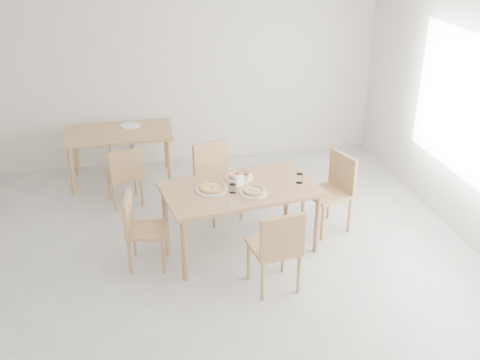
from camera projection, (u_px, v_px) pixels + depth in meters
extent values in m
plane|color=beige|center=(215.00, 298.00, 5.54)|extent=(7.00, 7.00, 0.00)
plane|color=white|center=(208.00, 5.00, 4.32)|extent=(7.00, 7.00, 0.00)
plane|color=silver|center=(173.00, 70.00, 8.02)|extent=(6.00, 0.00, 6.00)
cube|color=#A87F56|center=(240.00, 189.00, 6.08)|extent=(1.77, 1.18, 0.04)
cylinder|color=#A87F56|center=(184.00, 250.00, 5.67)|extent=(0.06, 0.06, 0.71)
cylinder|color=#A87F56|center=(317.00, 224.00, 6.15)|extent=(0.06, 0.06, 0.71)
cylinder|color=#A87F56|center=(165.00, 214.00, 6.34)|extent=(0.06, 0.06, 0.71)
cylinder|color=#A87F56|center=(287.00, 193.00, 6.82)|extent=(0.06, 0.06, 0.71)
cube|color=tan|center=(274.00, 247.00, 5.53)|extent=(0.51, 0.51, 0.04)
cube|color=tan|center=(283.00, 237.00, 5.26)|extent=(0.45, 0.10, 0.43)
cylinder|color=tan|center=(283.00, 254.00, 5.86)|extent=(0.04, 0.04, 0.44)
cylinder|color=tan|center=(249.00, 261.00, 5.74)|extent=(0.04, 0.04, 0.44)
cylinder|color=tan|center=(299.00, 274.00, 5.53)|extent=(0.04, 0.04, 0.44)
cylinder|color=tan|center=(262.00, 282.00, 5.42)|extent=(0.04, 0.04, 0.44)
cube|color=tan|center=(219.00, 182.00, 6.82)|extent=(0.60, 0.60, 0.04)
cube|color=tan|center=(210.00, 159.00, 6.88)|extent=(0.44, 0.21, 0.44)
cylinder|color=tan|center=(214.00, 211.00, 6.68)|extent=(0.04, 0.04, 0.45)
cylinder|color=tan|center=(241.00, 202.00, 6.88)|extent=(0.04, 0.04, 0.45)
cylinder|color=tan|center=(198.00, 198.00, 6.98)|extent=(0.04, 0.04, 0.45)
cylinder|color=tan|center=(224.00, 190.00, 7.18)|extent=(0.04, 0.04, 0.45)
cube|color=tan|center=(147.00, 230.00, 5.91)|extent=(0.47, 0.47, 0.04)
cube|color=tan|center=(128.00, 213.00, 5.81)|extent=(0.11, 0.41, 0.39)
cylinder|color=tan|center=(163.00, 257.00, 5.85)|extent=(0.03, 0.03, 0.40)
cylinder|color=tan|center=(167.00, 239.00, 6.16)|extent=(0.03, 0.03, 0.40)
cylinder|color=tan|center=(130.00, 257.00, 5.84)|extent=(0.03, 0.03, 0.40)
cylinder|color=tan|center=(135.00, 239.00, 6.15)|extent=(0.03, 0.03, 0.40)
cube|color=tan|center=(327.00, 194.00, 6.56)|extent=(0.58, 0.58, 0.04)
cube|color=tan|center=(343.00, 171.00, 6.54)|extent=(0.18, 0.45, 0.44)
cylinder|color=tan|center=(303.00, 209.00, 6.73)|extent=(0.04, 0.04, 0.45)
cylinder|color=tan|center=(322.00, 223.00, 6.42)|extent=(0.04, 0.04, 0.45)
cylinder|color=tan|center=(329.00, 201.00, 6.90)|extent=(0.04, 0.04, 0.45)
cylinder|color=tan|center=(349.00, 215.00, 6.59)|extent=(0.04, 0.04, 0.45)
cylinder|color=white|center=(212.00, 189.00, 6.01)|extent=(0.34, 0.34, 0.02)
cylinder|color=white|center=(254.00, 193.00, 5.94)|extent=(0.29, 0.29, 0.02)
cylinder|color=white|center=(239.00, 177.00, 6.29)|extent=(0.31, 0.31, 0.02)
cylinder|color=#F1CC71|center=(212.00, 188.00, 6.00)|extent=(0.34, 0.34, 0.01)
torus|color=#F1CC71|center=(212.00, 187.00, 6.00)|extent=(0.34, 0.34, 0.03)
cylinder|color=#D45F25|center=(212.00, 187.00, 6.00)|extent=(0.27, 0.27, 0.01)
ellipsoid|color=#166318|center=(212.00, 187.00, 6.00)|extent=(0.05, 0.04, 0.01)
cylinder|color=#F1CC71|center=(254.00, 191.00, 5.93)|extent=(0.24, 0.24, 0.01)
torus|color=#F1CC71|center=(254.00, 191.00, 5.93)|extent=(0.24, 0.24, 0.03)
cylinder|color=beige|center=(254.00, 191.00, 5.93)|extent=(0.18, 0.18, 0.01)
cylinder|color=#F1CC71|center=(239.00, 176.00, 6.28)|extent=(0.30, 0.30, 0.01)
torus|color=#F1CC71|center=(239.00, 175.00, 6.28)|extent=(0.30, 0.30, 0.03)
cylinder|color=#D45F25|center=(239.00, 175.00, 6.28)|extent=(0.23, 0.23, 0.01)
cylinder|color=white|center=(233.00, 188.00, 5.95)|extent=(0.07, 0.07, 0.09)
cylinder|color=white|center=(300.00, 178.00, 6.16)|extent=(0.08, 0.08, 0.10)
cube|color=silver|center=(239.00, 186.00, 6.09)|extent=(0.13, 0.10, 0.01)
cube|color=white|center=(239.00, 181.00, 6.06)|extent=(0.11, 0.09, 0.11)
cube|color=silver|center=(227.00, 200.00, 5.81)|extent=(0.07, 0.19, 0.01)
cube|color=silver|center=(231.00, 205.00, 5.71)|extent=(0.06, 0.19, 0.01)
cube|color=tan|center=(119.00, 133.00, 7.63)|extent=(1.44, 0.84, 0.04)
cylinder|color=tan|center=(72.00, 171.00, 7.38)|extent=(0.06, 0.06, 0.71)
cylinder|color=tan|center=(170.00, 164.00, 7.60)|extent=(0.06, 0.06, 0.71)
cylinder|color=tan|center=(75.00, 152.00, 7.98)|extent=(0.06, 0.06, 0.71)
cylinder|color=tan|center=(166.00, 146.00, 8.20)|extent=(0.06, 0.06, 0.71)
cube|color=tan|center=(124.00, 175.00, 7.16)|extent=(0.48, 0.48, 0.04)
cube|color=tan|center=(126.00, 165.00, 6.92)|extent=(0.40, 0.12, 0.38)
cylinder|color=tan|center=(135.00, 182.00, 7.46)|extent=(0.03, 0.03, 0.39)
cylinder|color=tan|center=(110.00, 187.00, 7.34)|extent=(0.03, 0.03, 0.39)
cylinder|color=tan|center=(142.00, 193.00, 7.18)|extent=(0.03, 0.03, 0.39)
cylinder|color=tan|center=(115.00, 198.00, 7.05)|extent=(0.03, 0.03, 0.39)
cube|color=tan|center=(119.00, 136.00, 8.41)|extent=(0.46, 0.46, 0.04)
cube|color=tan|center=(116.00, 119.00, 8.47)|extent=(0.40, 0.10, 0.38)
cylinder|color=tan|center=(111.00, 155.00, 8.30)|extent=(0.03, 0.03, 0.39)
cylinder|color=tan|center=(134.00, 152.00, 8.41)|extent=(0.03, 0.03, 0.39)
cylinder|color=tan|center=(107.00, 146.00, 8.59)|extent=(0.03, 0.03, 0.39)
cylinder|color=tan|center=(129.00, 144.00, 8.70)|extent=(0.03, 0.03, 0.39)
cylinder|color=white|center=(130.00, 126.00, 7.79)|extent=(0.27, 0.27, 0.02)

